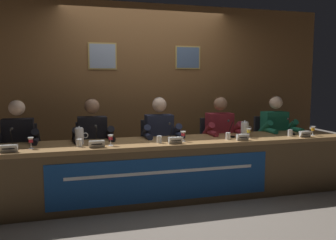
% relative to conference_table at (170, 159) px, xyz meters
% --- Properties ---
extents(ground_plane, '(12.00, 12.00, 0.00)m').
position_rel_conference_table_xyz_m(ground_plane, '(0.00, 0.12, -0.51)').
color(ground_plane, '#70665B').
extents(wall_back_panelled, '(5.90, 0.14, 2.60)m').
position_rel_conference_table_xyz_m(wall_back_panelled, '(0.00, 1.35, 0.80)').
color(wall_back_panelled, brown).
rests_on(wall_back_panelled, ground_plane).
extents(conference_table, '(4.70, 0.74, 0.72)m').
position_rel_conference_table_xyz_m(conference_table, '(0.00, 0.00, 0.00)').
color(conference_table, olive).
rests_on(conference_table, ground_plane).
extents(chair_far_left, '(0.44, 0.45, 0.91)m').
position_rel_conference_table_xyz_m(chair_far_left, '(-1.76, 0.67, -0.07)').
color(chair_far_left, black).
rests_on(chair_far_left, ground_plane).
extents(panelist_far_left, '(0.51, 0.48, 1.23)m').
position_rel_conference_table_xyz_m(panelist_far_left, '(-1.76, 0.47, 0.21)').
color(panelist_far_left, black).
rests_on(panelist_far_left, ground_plane).
extents(nameplate_far_left, '(0.18, 0.06, 0.08)m').
position_rel_conference_table_xyz_m(nameplate_far_left, '(-1.77, -0.14, 0.26)').
color(nameplate_far_left, white).
rests_on(nameplate_far_left, conference_table).
extents(juice_glass_far_left, '(0.06, 0.06, 0.12)m').
position_rel_conference_table_xyz_m(juice_glass_far_left, '(-1.57, 0.00, 0.30)').
color(juice_glass_far_left, white).
rests_on(juice_glass_far_left, conference_table).
extents(microphone_far_left, '(0.06, 0.17, 0.22)m').
position_rel_conference_table_xyz_m(microphone_far_left, '(-1.78, 0.13, 0.29)').
color(microphone_far_left, black).
rests_on(microphone_far_left, conference_table).
extents(chair_left, '(0.44, 0.45, 0.91)m').
position_rel_conference_table_xyz_m(chair_left, '(-0.88, 0.67, -0.07)').
color(chair_left, black).
rests_on(chair_left, ground_plane).
extents(panelist_left, '(0.51, 0.48, 1.23)m').
position_rel_conference_table_xyz_m(panelist_left, '(-0.88, 0.47, 0.21)').
color(panelist_left, black).
rests_on(panelist_left, ground_plane).
extents(nameplate_left, '(0.17, 0.06, 0.08)m').
position_rel_conference_table_xyz_m(nameplate_left, '(-0.88, -0.13, 0.26)').
color(nameplate_left, white).
rests_on(nameplate_left, conference_table).
extents(juice_glass_left, '(0.06, 0.06, 0.12)m').
position_rel_conference_table_xyz_m(juice_glass_left, '(-0.72, -0.06, 0.30)').
color(juice_glass_left, white).
rests_on(juice_glass_left, conference_table).
extents(water_cup_left, '(0.06, 0.06, 0.08)m').
position_rel_conference_table_xyz_m(water_cup_left, '(-1.06, -0.02, 0.25)').
color(water_cup_left, silver).
rests_on(water_cup_left, conference_table).
extents(microphone_left, '(0.06, 0.17, 0.22)m').
position_rel_conference_table_xyz_m(microphone_left, '(-0.86, 0.09, 0.29)').
color(microphone_left, black).
rests_on(microphone_left, conference_table).
extents(chair_center, '(0.44, 0.45, 0.91)m').
position_rel_conference_table_xyz_m(chair_center, '(0.00, 0.67, -0.07)').
color(chair_center, black).
rests_on(chair_center, ground_plane).
extents(panelist_center, '(0.51, 0.48, 1.23)m').
position_rel_conference_table_xyz_m(panelist_center, '(0.00, 0.47, 0.21)').
color(panelist_center, black).
rests_on(panelist_center, ground_plane).
extents(nameplate_center, '(0.16, 0.06, 0.08)m').
position_rel_conference_table_xyz_m(nameplate_center, '(0.02, -0.14, 0.26)').
color(nameplate_center, white).
rests_on(nameplate_center, conference_table).
extents(juice_glass_center, '(0.06, 0.06, 0.12)m').
position_rel_conference_table_xyz_m(juice_glass_center, '(0.16, -0.02, 0.30)').
color(juice_glass_center, white).
rests_on(juice_glass_center, conference_table).
extents(water_cup_center, '(0.06, 0.06, 0.08)m').
position_rel_conference_table_xyz_m(water_cup_center, '(-0.15, -0.04, 0.25)').
color(water_cup_center, silver).
rests_on(water_cup_center, conference_table).
extents(microphone_center, '(0.06, 0.17, 0.22)m').
position_rel_conference_table_xyz_m(microphone_center, '(0.04, 0.08, 0.29)').
color(microphone_center, black).
rests_on(microphone_center, conference_table).
extents(chair_right, '(0.44, 0.45, 0.91)m').
position_rel_conference_table_xyz_m(chair_right, '(0.88, 0.67, -0.07)').
color(chair_right, black).
rests_on(chair_right, ground_plane).
extents(panelist_right, '(0.51, 0.48, 1.23)m').
position_rel_conference_table_xyz_m(panelist_right, '(0.88, 0.47, 0.21)').
color(panelist_right, black).
rests_on(panelist_right, ground_plane).
extents(nameplate_right, '(0.15, 0.06, 0.08)m').
position_rel_conference_table_xyz_m(nameplate_right, '(0.88, -0.15, 0.26)').
color(nameplate_right, white).
rests_on(nameplate_right, conference_table).
extents(juice_glass_right, '(0.06, 0.06, 0.12)m').
position_rel_conference_table_xyz_m(juice_glass_right, '(1.04, -0.00, 0.30)').
color(juice_glass_right, white).
rests_on(juice_glass_right, conference_table).
extents(water_cup_right, '(0.06, 0.06, 0.08)m').
position_rel_conference_table_xyz_m(water_cup_right, '(0.74, -0.03, 0.25)').
color(water_cup_right, silver).
rests_on(water_cup_right, conference_table).
extents(microphone_right, '(0.06, 0.17, 0.22)m').
position_rel_conference_table_xyz_m(microphone_right, '(0.86, 0.14, 0.29)').
color(microphone_right, black).
rests_on(microphone_right, conference_table).
extents(chair_far_right, '(0.44, 0.45, 0.91)m').
position_rel_conference_table_xyz_m(chair_far_right, '(1.77, 0.67, -0.07)').
color(chair_far_right, black).
rests_on(chair_far_right, ground_plane).
extents(panelist_far_right, '(0.51, 0.48, 1.23)m').
position_rel_conference_table_xyz_m(panelist_far_right, '(1.77, 0.47, 0.21)').
color(panelist_far_right, black).
rests_on(panelist_far_right, ground_plane).
extents(nameplate_far_right, '(0.16, 0.06, 0.08)m').
position_rel_conference_table_xyz_m(nameplate_far_right, '(1.78, -0.14, 0.26)').
color(nameplate_far_right, white).
rests_on(nameplate_far_right, conference_table).
extents(juice_glass_far_right, '(0.06, 0.06, 0.12)m').
position_rel_conference_table_xyz_m(juice_glass_far_right, '(1.96, -0.06, 0.30)').
color(juice_glass_far_right, white).
rests_on(juice_glass_far_right, conference_table).
extents(water_cup_far_right, '(0.06, 0.06, 0.08)m').
position_rel_conference_table_xyz_m(water_cup_far_right, '(1.64, -0.02, 0.25)').
color(water_cup_far_right, silver).
rests_on(water_cup_far_right, conference_table).
extents(microphone_far_right, '(0.06, 0.17, 0.22)m').
position_rel_conference_table_xyz_m(microphone_far_right, '(1.76, 0.12, 0.29)').
color(microphone_far_right, black).
rests_on(microphone_far_right, conference_table).
extents(water_pitcher_left_side, '(0.15, 0.10, 0.21)m').
position_rel_conference_table_xyz_m(water_pitcher_left_side, '(-1.05, 0.14, 0.31)').
color(water_pitcher_left_side, silver).
rests_on(water_pitcher_left_side, conference_table).
extents(water_pitcher_right_side, '(0.15, 0.10, 0.21)m').
position_rel_conference_table_xyz_m(water_pitcher_right_side, '(1.06, 0.15, 0.31)').
color(water_pitcher_right_side, silver).
rests_on(water_pitcher_right_side, conference_table).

